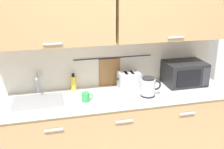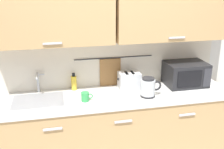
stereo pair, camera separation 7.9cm
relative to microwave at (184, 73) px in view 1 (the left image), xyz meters
name	(u,v)px [view 1 (the left image)]	position (x,y,z in m)	size (l,w,h in m)	color
counter_unit	(115,130)	(-0.86, -0.11, -0.58)	(2.53, 0.64, 0.90)	tan
back_wall_assembly	(111,33)	(-0.85, 0.12, 0.49)	(3.70, 0.41, 2.50)	silver
sink_faucet	(37,81)	(-1.66, 0.12, 0.01)	(0.09, 0.17, 0.22)	#B2B5BA
microwave	(184,73)	(0.00, 0.00, 0.00)	(0.46, 0.35, 0.27)	black
electric_kettle	(148,87)	(-0.53, -0.22, -0.03)	(0.23, 0.16, 0.21)	black
dish_soap_bottle	(73,83)	(-1.28, 0.12, -0.05)	(0.06, 0.06, 0.20)	yellow
mug_near_sink	(86,97)	(-1.19, -0.20, -0.09)	(0.12, 0.08, 0.09)	green
toaster	(129,80)	(-0.67, 0.02, -0.04)	(0.26, 0.17, 0.19)	#B7BABF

